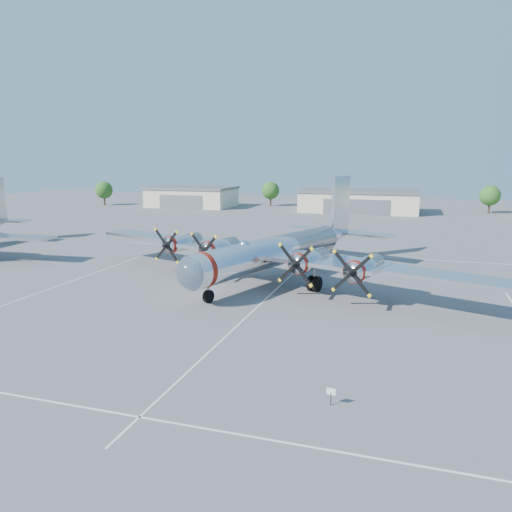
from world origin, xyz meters
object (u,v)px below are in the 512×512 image
(hangar_west, at_px, (192,197))
(hangar_center, at_px, (359,201))
(tree_west, at_px, (271,191))
(tree_far_west, at_px, (104,190))
(main_bomber_b29, at_px, (279,279))
(info_placard, at_px, (331,393))
(tree_east, at_px, (490,196))

(hangar_west, xyz_separation_m, hangar_center, (45.00, -0.00, -0.00))
(tree_west, bearing_deg, tree_far_west, -165.07)
(tree_far_west, height_order, main_bomber_b29, tree_far_west)
(hangar_center, xyz_separation_m, info_placard, (9.17, -99.72, -2.03))
(tree_west, bearing_deg, main_bomber_b29, -73.45)
(tree_far_west, xyz_separation_m, tree_east, (100.00, 10.00, 0.00))
(tree_east, bearing_deg, hangar_center, -168.62)
(hangar_west, distance_m, hangar_center, 45.00)
(hangar_center, relative_size, tree_west, 4.31)
(hangar_west, relative_size, main_bomber_b29, 0.46)
(hangar_west, height_order, tree_west, tree_west)
(hangar_center, bearing_deg, tree_far_west, -176.76)
(hangar_west, distance_m, info_placard, 113.50)
(info_placard, bearing_deg, tree_far_west, 138.59)
(tree_far_west, distance_m, tree_east, 100.50)
(hangar_west, bearing_deg, tree_west, 21.89)
(info_placard, bearing_deg, hangar_west, 127.52)
(tree_east, xyz_separation_m, info_placard, (-20.83, -105.75, -3.54))
(hangar_center, relative_size, info_placard, 29.32)
(tree_far_west, xyz_separation_m, main_bomber_b29, (69.08, -69.04, -4.22))
(tree_far_west, bearing_deg, hangar_west, 9.01)
(hangar_west, relative_size, info_placard, 23.17)
(hangar_west, xyz_separation_m, info_placard, (54.17, -99.72, -2.03))
(main_bomber_b29, height_order, info_placard, main_bomber_b29)
(main_bomber_b29, bearing_deg, tree_far_west, 154.14)
(hangar_west, height_order, hangar_center, same)
(main_bomber_b29, bearing_deg, tree_west, 125.67)
(tree_east, height_order, main_bomber_b29, tree_east)
(hangar_center, bearing_deg, hangar_west, 180.00)
(hangar_west, distance_m, main_bomber_b29, 85.32)
(hangar_center, bearing_deg, tree_east, 11.38)
(tree_west, xyz_separation_m, tree_east, (55.00, -2.00, 0.00))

